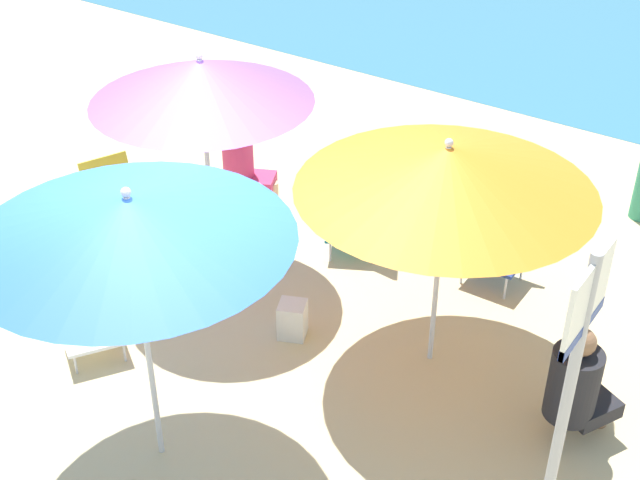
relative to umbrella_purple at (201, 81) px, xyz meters
The scene contains 13 objects.
ground_plane 2.28m from the umbrella_purple, 52.39° to the right, with size 40.00×40.00×0.00m, color #D3BC8C.
umbrella_purple is the anchor object (origin of this frame).
umbrella_orange 2.15m from the umbrella_purple, ahead, with size 2.12×2.12×1.91m.
umbrella_blue 2.16m from the umbrella_purple, 59.31° to the right, with size 1.95×1.95×2.09m.
beach_chair_a 2.05m from the umbrella_purple, behind, with size 0.66×0.64×0.63m.
beach_chair_b 2.06m from the umbrella_purple, 49.15° to the left, with size 0.73×0.70×0.62m.
beach_chair_c 2.93m from the umbrella_purple, 33.61° to the left, with size 0.52×0.53×0.60m.
beach_chair_d 2.08m from the umbrella_purple, 126.59° to the right, with size 0.73×0.76×0.57m.
beach_chair_e 2.05m from the umbrella_purple, 94.94° to the right, with size 0.68×0.67×0.57m.
person_a 1.87m from the umbrella_purple, 116.85° to the left, with size 0.55×0.45×0.90m.
person_c 3.61m from the umbrella_purple, ahead, with size 0.49×0.57×0.98m.
warning_sign 3.88m from the umbrella_purple, 21.03° to the right, with size 0.06×0.52×2.35m.
beach_bag 2.03m from the umbrella_purple, 16.30° to the right, with size 0.22×0.21×0.31m, color silver.
Camera 1 is at (3.61, -3.65, 4.48)m, focal length 48.72 mm.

